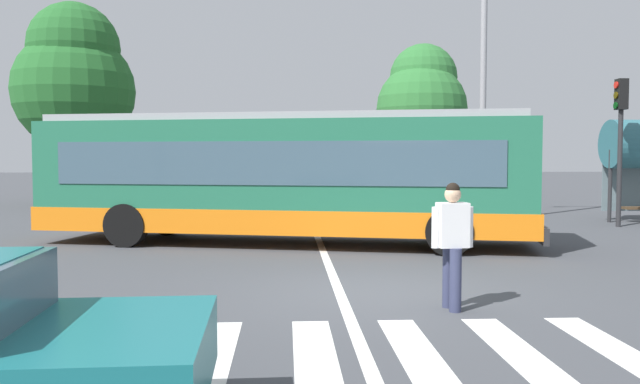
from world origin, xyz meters
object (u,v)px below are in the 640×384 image
pedestrian_crossing_street (452,238)px  parked_car_champagne (269,191)px  parked_car_black (202,191)px  twin_arm_street_lamp (484,27)px  background_tree_left (74,78)px  parked_car_red (344,191)px  parked_car_charcoal (130,191)px  traffic_light_far_corner (620,127)px  parked_car_silver (412,190)px  background_tree_right (422,100)px  city_transit_bus (283,177)px

pedestrian_crossing_street → parked_car_champagne: (-2.88, 16.43, -0.20)m
parked_car_champagne → parked_car_black: bearing=-175.6°
twin_arm_street_lamp → background_tree_left: twin_arm_street_lamp is taller
twin_arm_street_lamp → parked_car_champagne: bearing=145.0°
parked_car_black → twin_arm_street_lamp: bearing=-26.0°
pedestrian_crossing_street → twin_arm_street_lamp: size_ratio=0.17×
parked_car_red → twin_arm_street_lamp: twin_arm_street_lamp is taller
parked_car_charcoal → parked_car_champagne: bearing=-3.1°
traffic_light_far_corner → parked_car_champagne: bearing=148.4°
pedestrian_crossing_street → traffic_light_far_corner: size_ratio=0.39×
pedestrian_crossing_street → parked_car_silver: 17.14m
parked_car_champagne → parked_car_red: (2.90, -0.25, 0.00)m
pedestrian_crossing_street → background_tree_right: background_tree_right is taller
parked_car_black → parked_car_red: 5.49m
traffic_light_far_corner → background_tree_right: 10.53m
parked_car_black → parked_car_silver: 8.31m
parked_car_charcoal → parked_car_champagne: size_ratio=1.00×
parked_car_black → background_tree_left: size_ratio=0.53×
parked_car_red → twin_arm_street_lamp: 8.09m
pedestrian_crossing_street → traffic_light_far_corner: (7.61, 9.98, 1.98)m
pedestrian_crossing_street → background_tree_right: (3.76, 19.64, 3.63)m
parked_car_red → parked_car_silver: size_ratio=0.99×
parked_car_black → pedestrian_crossing_street: bearing=-71.4°
twin_arm_street_lamp → pedestrian_crossing_street: bearing=-109.0°
city_transit_bus → parked_car_silver: city_transit_bus is taller
background_tree_right → parked_car_silver: bearing=-109.0°
parked_car_black → parked_car_red: (5.49, -0.06, 0.00)m
parked_car_black → parked_car_red: same height
parked_car_charcoal → background_tree_right: size_ratio=0.64×
parked_car_charcoal → traffic_light_far_corner: traffic_light_far_corner is taller
parked_car_charcoal → parked_car_silver: 11.09m
parked_car_champagne → pedestrian_crossing_street: bearing=-80.1°
city_transit_bus → parked_car_champagne: city_transit_bus is taller
parked_car_champagne → background_tree_left: bearing=157.8°
city_transit_bus → parked_car_red: (2.32, 9.42, -0.82)m
city_transit_bus → background_tree_right: 14.54m
background_tree_left → city_transit_bus: bearing=-55.4°
background_tree_left → pedestrian_crossing_street: bearing=-60.3°
parked_car_champagne → twin_arm_street_lamp: (6.88, -4.81, 5.38)m
city_transit_bus → twin_arm_street_lamp: bearing=37.7°
parked_car_champagne → parked_car_red: size_ratio=1.00×
twin_arm_street_lamp → background_tree_left: (-15.36, 8.27, -0.68)m
twin_arm_street_lamp → background_tree_right: 8.16m
parked_car_champagne → parked_car_charcoal: bearing=176.9°
parked_car_silver → traffic_light_far_corner: bearing=-55.3°
parked_car_charcoal → background_tree_right: bearing=13.6°
pedestrian_crossing_street → background_tree_right: bearing=79.2°
background_tree_left → background_tree_right: bearing=-1.0°
parked_car_black → parked_car_champagne: 2.60m
parked_car_red → background_tree_right: 6.37m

